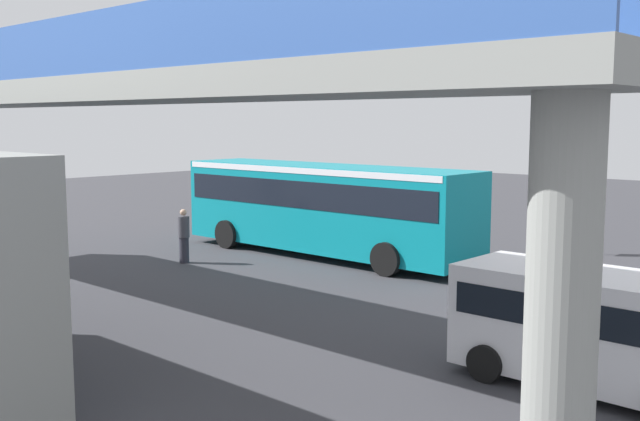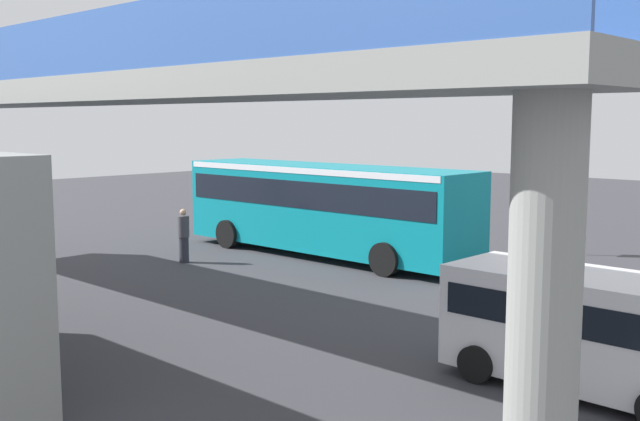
{
  "view_description": "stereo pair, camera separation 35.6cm",
  "coord_description": "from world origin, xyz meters",
  "px_view_note": "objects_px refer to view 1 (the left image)",
  "views": [
    {
      "loc": [
        -15.79,
        19.65,
        4.69
      ],
      "look_at": [
        1.3,
        0.92,
        1.6
      ],
      "focal_mm": 41.67,
      "sensor_mm": 36.0,
      "label": 1
    },
    {
      "loc": [
        -16.05,
        19.41,
        4.69
      ],
      "look_at": [
        1.3,
        0.92,
        1.6
      ],
      "focal_mm": 41.67,
      "sensor_mm": 36.0,
      "label": 2
    }
  ],
  "objects_px": {
    "city_bus": "(324,202)",
    "traffic_sign": "(536,200)",
    "pedestrian": "(184,236)",
    "parked_van": "(596,323)"
  },
  "relations": [
    {
      "from": "parked_van",
      "to": "pedestrian",
      "type": "relative_size",
      "value": 2.68
    },
    {
      "from": "pedestrian",
      "to": "parked_van",
      "type": "bearing_deg",
      "value": 171.12
    },
    {
      "from": "parked_van",
      "to": "pedestrian",
      "type": "distance_m",
      "value": 14.87
    },
    {
      "from": "parked_van",
      "to": "pedestrian",
      "type": "bearing_deg",
      "value": -8.88
    },
    {
      "from": "city_bus",
      "to": "traffic_sign",
      "type": "height_order",
      "value": "city_bus"
    },
    {
      "from": "parked_van",
      "to": "traffic_sign",
      "type": "distance_m",
      "value": 13.69
    },
    {
      "from": "city_bus",
      "to": "parked_van",
      "type": "height_order",
      "value": "city_bus"
    },
    {
      "from": "city_bus",
      "to": "parked_van",
      "type": "relative_size",
      "value": 2.4
    },
    {
      "from": "pedestrian",
      "to": "traffic_sign",
      "type": "xyz_separation_m",
      "value": [
        -7.75,
        -9.48,
        1.0
      ]
    },
    {
      "from": "parked_van",
      "to": "traffic_sign",
      "type": "bearing_deg",
      "value": -59.47
    }
  ]
}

